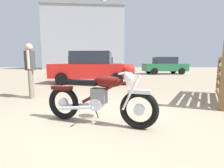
{
  "coord_description": "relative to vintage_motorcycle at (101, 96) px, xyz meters",
  "views": [
    {
      "loc": [
        0.22,
        -3.02,
        1.07
      ],
      "look_at": [
        0.16,
        0.15,
        0.66
      ],
      "focal_mm": 25.63,
      "sensor_mm": 36.0,
      "label": 1
    }
  ],
  "objects": [
    {
      "name": "dark_sedan_left",
      "position": [
        -1.65,
        14.98,
        0.45
      ],
      "size": [
        4.92,
        2.53,
        1.74
      ],
      "rotation": [
        0.0,
        0.0,
        0.16
      ],
      "color": "black",
      "rests_on": "ground_plane"
    },
    {
      "name": "ground_plane",
      "position": [
        0.02,
        0.27,
        -0.49
      ],
      "size": [
        80.0,
        80.0,
        0.0
      ],
      "primitive_type": "plane",
      "color": "gray"
    },
    {
      "name": "industrial_building",
      "position": [
        -5.6,
        30.31,
        5.31
      ],
      "size": [
        15.37,
        11.73,
        22.77
      ],
      "rotation": [
        0.0,
        0.0,
        0.09
      ],
      "color": "#9EA0A8",
      "rests_on": "ground_plane"
    },
    {
      "name": "silver_sedan_mid",
      "position": [
        5.22,
        13.39,
        0.34
      ],
      "size": [
        4.37,
        2.29,
        1.67
      ],
      "rotation": [
        0.0,
        0.0,
        3.26
      ],
      "color": "black",
      "rests_on": "ground_plane"
    },
    {
      "name": "vintage_motorcycle",
      "position": [
        0.0,
        0.0,
        0.0
      ],
      "size": [
        2.02,
        0.8,
        1.07
      ],
      "rotation": [
        0.0,
        0.0,
        -0.3
      ],
      "color": "black",
      "rests_on": "ground_plane"
    },
    {
      "name": "blue_hatchback_right",
      "position": [
        -2.79,
        11.77,
        0.34
      ],
      "size": [
        4.28,
        2.08,
        1.67
      ],
      "rotation": [
        0.0,
        0.0,
        0.05
      ],
      "color": "black",
      "rests_on": "ground_plane"
    },
    {
      "name": "white_estate_far",
      "position": [
        -0.98,
        5.8,
        0.34
      ],
      "size": [
        4.27,
        2.07,
        1.67
      ],
      "rotation": [
        0.0,
        0.0,
        3.1
      ],
      "color": "black",
      "rests_on": "ground_plane"
    },
    {
      "name": "timber_gate",
      "position": [
        3.17,
        1.66,
        0.21
      ],
      "size": [
        1.36,
        2.28,
        1.6
      ],
      "rotation": [
        0.0,
        0.0,
        1.06
      ],
      "color": "brown",
      "rests_on": "ground_plane"
    },
    {
      "name": "bystander",
      "position": [
        -2.35,
        2.09,
        0.53
      ],
      "size": [
        0.3,
        0.45,
        1.66
      ],
      "rotation": [
        0.0,
        0.0,
        0.28
      ],
      "color": "#706656",
      "rests_on": "ground_plane"
    }
  ]
}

